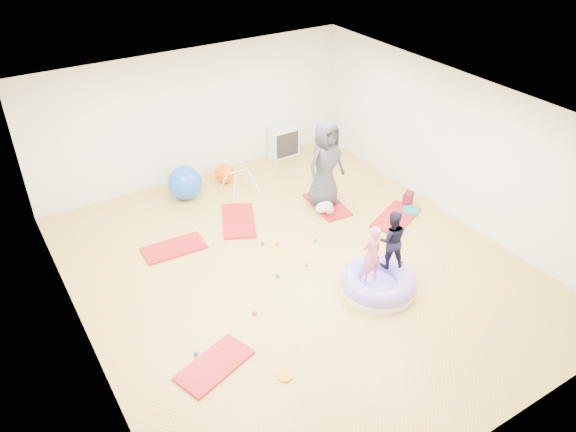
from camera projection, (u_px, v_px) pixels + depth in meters
room at (298, 198)px, 8.88m from camera, size 7.01×8.01×2.81m
gym_mat_front_left at (215, 365)px, 7.77m from camera, size 1.21×0.86×0.05m
gym_mat_mid_left at (174, 248)px, 10.09m from camera, size 1.13×0.60×0.05m
gym_mat_center_back at (239, 220)px, 10.85m from camera, size 1.05×1.35×0.05m
gym_mat_right at (396, 218)px, 10.94m from camera, size 1.27×0.98×0.05m
gym_mat_rear_right at (327, 205)px, 11.35m from camera, size 0.68×1.18×0.05m
inflatable_cushion at (378, 283)px, 9.07m from camera, size 1.23×1.23×0.39m
child_pink at (372, 251)px, 8.62m from camera, size 0.36×0.24×0.99m
child_navy at (392, 237)px, 8.90m from camera, size 0.63×0.59×1.03m
adult_caregiver at (325, 164)px, 10.90m from camera, size 0.94×0.69×1.77m
infant at (325, 208)px, 11.00m from camera, size 0.38×0.38×0.22m
ball_pit_balls at (282, 274)px, 9.44m from camera, size 4.47×2.01×0.07m
exercise_ball_blue at (185, 183)px, 11.44m from camera, size 0.70×0.70×0.70m
exercise_ball_orange at (224, 174)px, 12.07m from camera, size 0.42×0.42×0.42m
infant_play_gym at (239, 177)px, 11.68m from camera, size 0.65×0.62×0.50m
cube_shelf at (284, 142)px, 13.09m from camera, size 0.68×0.34×0.68m
balance_disc at (410, 211)px, 11.12m from camera, size 0.34×0.34×0.07m
backpack at (408, 199)px, 11.32m from camera, size 0.28×0.24×0.28m
yellow_toy at (285, 376)px, 7.61m from camera, size 0.22×0.22×0.03m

